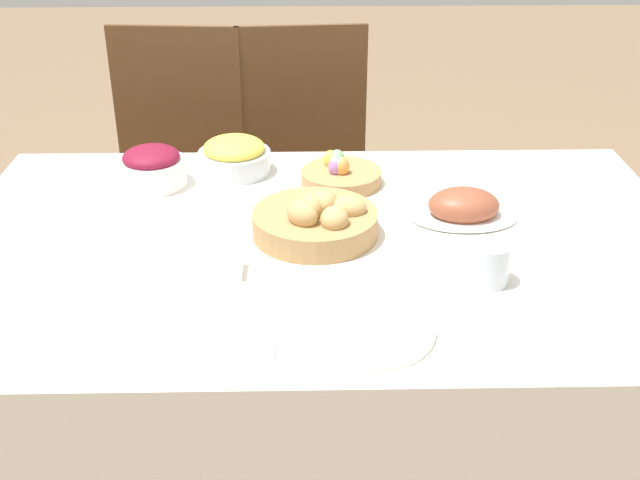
{
  "coord_description": "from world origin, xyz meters",
  "views": [
    {
      "loc": [
        -0.04,
        -1.54,
        1.54
      ],
      "look_at": [
        -0.01,
        -0.08,
        0.77
      ],
      "focal_mm": 45.0,
      "sensor_mm": 36.0,
      "label": 1
    }
  ],
  "objects_px": {
    "egg_basket": "(340,174)",
    "ham_platter": "(463,208)",
    "bread_basket": "(317,220)",
    "chair_far_left": "(175,176)",
    "spoon": "(466,327)",
    "pineapple_bowl": "(234,156)",
    "chair_far_center": "(305,175)",
    "drinking_cup": "(489,263)",
    "dinner_plate": "(363,327)",
    "beet_salad_bowl": "(152,167)",
    "butter_dish": "(215,267)",
    "knife": "(450,327)",
    "fork": "(275,330)"
  },
  "relations": [
    {
      "from": "chair_far_center",
      "to": "drinking_cup",
      "type": "height_order",
      "value": "chair_far_center"
    },
    {
      "from": "fork",
      "to": "knife",
      "type": "height_order",
      "value": "same"
    },
    {
      "from": "dinner_plate",
      "to": "knife",
      "type": "xyz_separation_m",
      "value": [
        0.16,
        0.0,
        -0.0
      ]
    },
    {
      "from": "dinner_plate",
      "to": "fork",
      "type": "relative_size",
      "value": 1.46
    },
    {
      "from": "egg_basket",
      "to": "pineapple_bowl",
      "type": "xyz_separation_m",
      "value": [
        -0.27,
        0.08,
        0.02
      ]
    },
    {
      "from": "beet_salad_bowl",
      "to": "drinking_cup",
      "type": "height_order",
      "value": "beet_salad_bowl"
    },
    {
      "from": "chair_far_center",
      "to": "spoon",
      "type": "distance_m",
      "value": 1.25
    },
    {
      "from": "knife",
      "to": "pineapple_bowl",
      "type": "bearing_deg",
      "value": 123.21
    },
    {
      "from": "beet_salad_bowl",
      "to": "dinner_plate",
      "type": "height_order",
      "value": "beet_salad_bowl"
    },
    {
      "from": "egg_basket",
      "to": "ham_platter",
      "type": "relative_size",
      "value": 0.8
    },
    {
      "from": "beet_salad_bowl",
      "to": "spoon",
      "type": "relative_size",
      "value": 0.92
    },
    {
      "from": "chair_far_left",
      "to": "knife",
      "type": "xyz_separation_m",
      "value": [
        0.68,
        -1.2,
        0.22
      ]
    },
    {
      "from": "ham_platter",
      "to": "pineapple_bowl",
      "type": "bearing_deg",
      "value": 152.71
    },
    {
      "from": "chair_far_center",
      "to": "chair_far_left",
      "type": "bearing_deg",
      "value": 175.74
    },
    {
      "from": "egg_basket",
      "to": "fork",
      "type": "distance_m",
      "value": 0.67
    },
    {
      "from": "chair_far_left",
      "to": "spoon",
      "type": "bearing_deg",
      "value": -54.89
    },
    {
      "from": "pineapple_bowl",
      "to": "butter_dish",
      "type": "height_order",
      "value": "pineapple_bowl"
    },
    {
      "from": "ham_platter",
      "to": "drinking_cup",
      "type": "height_order",
      "value": "drinking_cup"
    },
    {
      "from": "bread_basket",
      "to": "spoon",
      "type": "xyz_separation_m",
      "value": [
        0.26,
        -0.37,
        -0.03
      ]
    },
    {
      "from": "beet_salad_bowl",
      "to": "spoon",
      "type": "xyz_separation_m",
      "value": [
        0.66,
        -0.65,
        -0.05
      ]
    },
    {
      "from": "egg_basket",
      "to": "spoon",
      "type": "bearing_deg",
      "value": -72.99
    },
    {
      "from": "spoon",
      "to": "butter_dish",
      "type": "bearing_deg",
      "value": 154.15
    },
    {
      "from": "dinner_plate",
      "to": "butter_dish",
      "type": "relative_size",
      "value": 2.37
    },
    {
      "from": "ham_platter",
      "to": "dinner_plate",
      "type": "xyz_separation_m",
      "value": [
        -0.26,
        -0.45,
        -0.02
      ]
    },
    {
      "from": "ham_platter",
      "to": "fork",
      "type": "relative_size",
      "value": 1.39
    },
    {
      "from": "chair_far_left",
      "to": "dinner_plate",
      "type": "height_order",
      "value": "chair_far_left"
    },
    {
      "from": "drinking_cup",
      "to": "egg_basket",
      "type": "bearing_deg",
      "value": 118.98
    },
    {
      "from": "pineapple_bowl",
      "to": "drinking_cup",
      "type": "bearing_deg",
      "value": -46.42
    },
    {
      "from": "drinking_cup",
      "to": "butter_dish",
      "type": "relative_size",
      "value": 0.76
    },
    {
      "from": "ham_platter",
      "to": "butter_dish",
      "type": "height_order",
      "value": "ham_platter"
    },
    {
      "from": "chair_far_left",
      "to": "pineapple_bowl",
      "type": "distance_m",
      "value": 0.59
    },
    {
      "from": "drinking_cup",
      "to": "chair_far_center",
      "type": "bearing_deg",
      "value": 108.94
    },
    {
      "from": "chair_far_left",
      "to": "egg_basket",
      "type": "xyz_separation_m",
      "value": [
        0.51,
        -0.55,
        0.24
      ]
    },
    {
      "from": "chair_far_left",
      "to": "fork",
      "type": "distance_m",
      "value": 1.27
    },
    {
      "from": "dinner_plate",
      "to": "butter_dish",
      "type": "xyz_separation_m",
      "value": [
        -0.28,
        0.21,
        0.01
      ]
    },
    {
      "from": "beet_salad_bowl",
      "to": "spoon",
      "type": "height_order",
      "value": "beet_salad_bowl"
    },
    {
      "from": "bread_basket",
      "to": "ham_platter",
      "type": "bearing_deg",
      "value": 13.67
    },
    {
      "from": "egg_basket",
      "to": "pineapple_bowl",
      "type": "height_order",
      "value": "pineapple_bowl"
    },
    {
      "from": "egg_basket",
      "to": "butter_dish",
      "type": "distance_m",
      "value": 0.52
    },
    {
      "from": "beet_salad_bowl",
      "to": "knife",
      "type": "relative_size",
      "value": 0.92
    },
    {
      "from": "knife",
      "to": "drinking_cup",
      "type": "height_order",
      "value": "drinking_cup"
    },
    {
      "from": "chair_far_left",
      "to": "egg_basket",
      "type": "distance_m",
      "value": 0.79
    },
    {
      "from": "bread_basket",
      "to": "egg_basket",
      "type": "xyz_separation_m",
      "value": [
        0.06,
        0.28,
        -0.01
      ]
    },
    {
      "from": "chair_far_center",
      "to": "spoon",
      "type": "xyz_separation_m",
      "value": [
        0.29,
        -1.2,
        0.22
      ]
    },
    {
      "from": "ham_platter",
      "to": "spoon",
      "type": "relative_size",
      "value": 1.39
    },
    {
      "from": "chair_far_center",
      "to": "egg_basket",
      "type": "height_order",
      "value": "chair_far_center"
    },
    {
      "from": "bread_basket",
      "to": "butter_dish",
      "type": "relative_size",
      "value": 2.48
    },
    {
      "from": "egg_basket",
      "to": "dinner_plate",
      "type": "relative_size",
      "value": 0.76
    },
    {
      "from": "bread_basket",
      "to": "drinking_cup",
      "type": "relative_size",
      "value": 3.26
    },
    {
      "from": "knife",
      "to": "spoon",
      "type": "distance_m",
      "value": 0.03
    }
  ]
}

